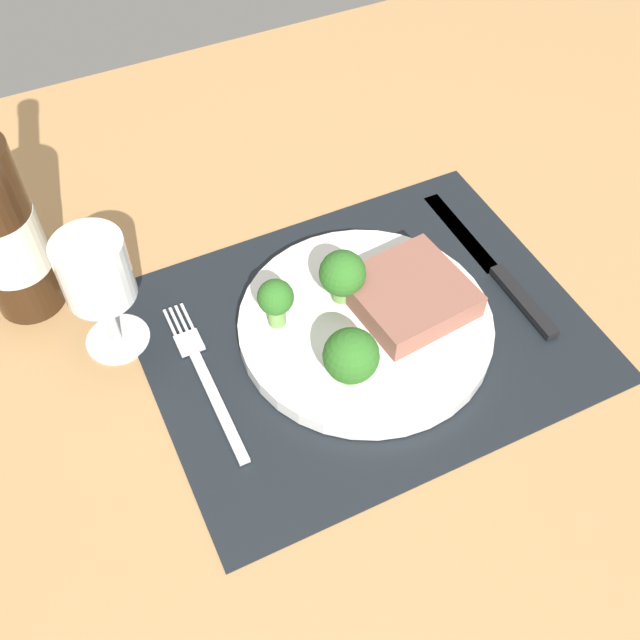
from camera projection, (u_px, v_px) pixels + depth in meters
ground_plane at (364, 341)px, 74.73cm from camera, size 140.00×110.00×3.00cm
placemat at (365, 331)px, 73.44cm from camera, size 42.09×33.22×0.30cm
plate at (365, 325)px, 72.70cm from camera, size 24.73×24.73×1.60cm
steak at (410, 295)px, 72.31cm from camera, size 11.56×11.22×2.63cm
broccoli_near_fork at (342, 274)px, 71.33cm from camera, size 4.55×4.55×5.73cm
broccoli_center at (351, 356)px, 65.13cm from camera, size 5.04×5.04×6.03cm
broccoli_near_steak at (276, 300)px, 69.33cm from camera, size 3.46×3.46×5.39cm
fork at (205, 377)px, 69.56cm from camera, size 2.40×19.20×0.50cm
knife at (498, 272)px, 77.72cm from camera, size 1.80×23.00×0.80cm
wine_bottle at (1, 229)px, 68.39cm from camera, size 6.85×6.85×28.81cm
wine_glass at (97, 277)px, 65.85cm from camera, size 6.38×6.38×13.26cm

